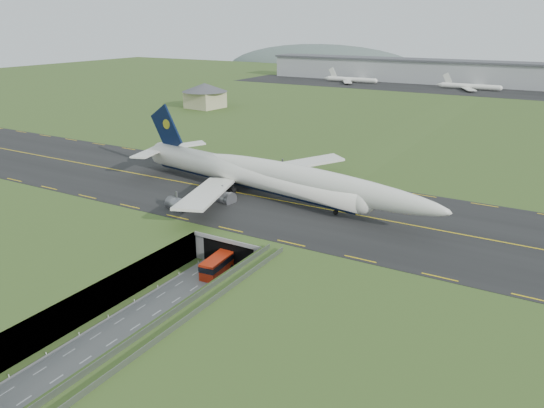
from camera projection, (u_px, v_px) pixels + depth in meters
The scene contains 10 objects.
ground at pixel (204, 283), 99.16m from camera, with size 900.00×900.00×0.00m, color #3D5522.
airfield_deck at pixel (203, 268), 98.17m from camera, with size 800.00×800.00×6.00m, color gray.
trench_road at pixel (178, 299), 93.01m from camera, with size 12.00×75.00×0.20m, color slate.
taxiway at pixel (289, 202), 124.06m from camera, with size 800.00×44.00×0.18m, color black.
tunnel_portal at pixel (252, 236), 111.69m from camera, with size 17.00×22.30×6.00m.
guideway at pixel (183, 321), 76.58m from camera, with size 3.00×53.00×7.05m.
jumbo_jet at pixel (266, 176), 126.25m from camera, with size 90.47×58.40×19.55m.
shuttle_tram at pixel (217, 265), 101.81m from camera, with size 4.04×8.77×3.44m.
service_building at pixel (205, 93), 255.43m from camera, with size 24.07×24.07×11.93m.
cargo_terminal at pixel (488, 74), 338.71m from camera, with size 320.00×67.00×15.60m.
Camera 1 is at (55.85, -70.22, 46.49)m, focal length 35.00 mm.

